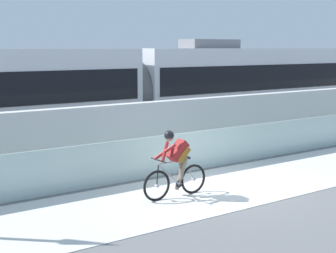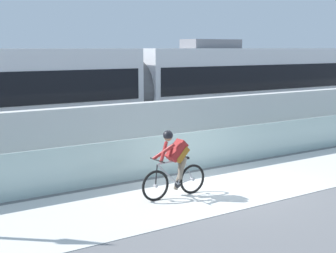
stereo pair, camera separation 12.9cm
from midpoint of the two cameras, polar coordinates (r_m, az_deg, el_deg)
The scene contains 8 objects.
ground_plane at distance 12.70m, azimuth 6.26°, elevation -6.96°, with size 200.00×200.00×0.00m, color slate.
bike_path_deck at distance 12.70m, azimuth 6.26°, elevation -6.93°, with size 32.00×3.20×0.01m, color silver.
glass_parapet at distance 13.98m, azimuth 1.37°, elevation -3.07°, with size 32.00×0.05×1.12m, color #ADC6C1.
concrete_barrier_wall at distance 15.39m, azimuth -2.53°, elevation -0.62°, with size 32.00×0.36×1.83m, color silver.
tram_rail_near at distance 17.68m, azimuth -6.75°, elevation -2.41°, with size 32.00×0.08×0.01m, color #595654.
tram_rail_far at distance 18.94m, azimuth -8.76°, elevation -1.69°, with size 32.00×0.08×0.01m, color #595654.
tram at distance 18.72m, azimuth -3.98°, elevation 4.10°, with size 22.56×2.54×3.81m.
cyclist_on_bike at distance 11.67m, azimuth 1.08°, elevation -4.37°, with size 1.77×0.58×1.61m.
Camera 2 is at (-7.91, -9.30, 3.47)m, focal length 53.51 mm.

